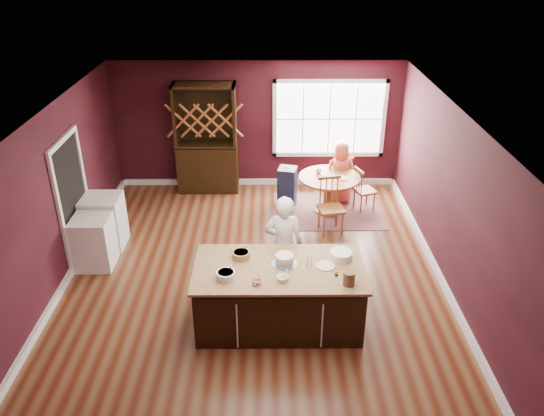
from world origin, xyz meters
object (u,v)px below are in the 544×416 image
(layer_cake, at_px, (284,260))
(seated_woman, at_px, (340,172))
(hutch, at_px, (207,139))
(toddler, at_px, (290,167))
(chair_south, at_px, (331,206))
(washer, at_px, (94,242))
(baker, at_px, (284,245))
(dining_table, at_px, (329,187))
(chair_north, at_px, (342,174))
(kitchen_island, at_px, (279,296))
(dryer, at_px, (104,222))
(high_chair, at_px, (287,186))
(chair_east, at_px, (365,189))

(layer_cake, bearing_deg, seated_woman, 71.74)
(seated_woman, relative_size, hutch, 0.56)
(toddler, distance_m, hutch, 1.88)
(chair_south, height_order, washer, chair_south)
(baker, distance_m, seated_woman, 3.29)
(hutch, height_order, washer, hutch)
(hutch, bearing_deg, dining_table, -22.50)
(layer_cake, bearing_deg, chair_north, 71.96)
(kitchen_island, relative_size, chair_north, 2.51)
(dryer, bearing_deg, hutch, 55.41)
(dining_table, bearing_deg, high_chair, 163.26)
(seated_woman, relative_size, high_chair, 1.50)
(chair_south, xyz_separation_m, toddler, (-0.71, 1.20, 0.28))
(hutch, height_order, dryer, hutch)
(kitchen_island, xyz_separation_m, baker, (0.08, 0.78, 0.36))
(baker, height_order, washer, baker)
(baker, relative_size, chair_north, 1.74)
(layer_cake, bearing_deg, hutch, 109.13)
(baker, xyz_separation_m, high_chair, (0.14, 2.86, -0.37))
(baker, distance_m, high_chair, 2.89)
(dryer, bearing_deg, kitchen_island, -35.07)
(chair_north, bearing_deg, high_chair, 21.65)
(layer_cake, bearing_deg, chair_south, 69.45)
(high_chair, bearing_deg, chair_north, 36.50)
(chair_north, relative_size, hutch, 0.40)
(kitchen_island, relative_size, baker, 1.45)
(seated_woman, height_order, high_chair, seated_woman)
(kitchen_island, height_order, high_chair, kitchen_island)
(chair_east, bearing_deg, dryer, 86.37)
(dining_table, bearing_deg, chair_south, -92.93)
(baker, bearing_deg, high_chair, -87.46)
(hutch, distance_m, washer, 3.42)
(layer_cake, height_order, toddler, layer_cake)
(chair_south, height_order, seated_woman, seated_woman)
(washer, height_order, dryer, dryer)
(dining_table, height_order, chair_north, chair_north)
(dining_table, xyz_separation_m, chair_east, (0.73, 0.08, -0.08))
(kitchen_island, bearing_deg, chair_south, 68.63)
(high_chair, xyz_separation_m, hutch, (-1.66, 0.78, 0.73))
(dryer, bearing_deg, toddler, 26.23)
(kitchen_island, distance_m, layer_cake, 0.56)
(baker, bearing_deg, toddler, -88.53)
(seated_woman, bearing_deg, chair_south, 74.27)
(chair_north, height_order, seated_woman, seated_woman)
(seated_woman, xyz_separation_m, washer, (-4.32, -2.35, -0.21))
(layer_cake, bearing_deg, toddler, 86.62)
(chair_east, height_order, hutch, hutch)
(chair_east, bearing_deg, chair_south, 120.83)
(chair_east, height_order, dryer, dryer)
(washer, bearing_deg, baker, -12.66)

